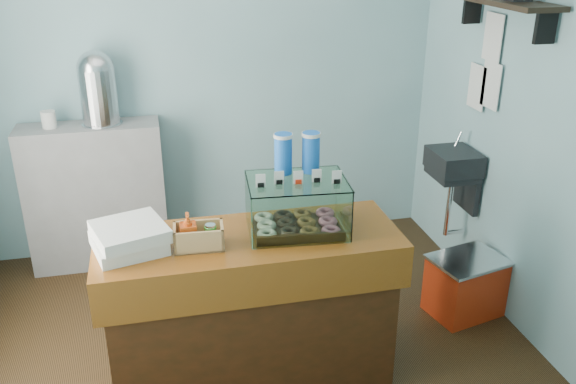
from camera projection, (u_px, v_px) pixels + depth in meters
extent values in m
plane|color=black|center=(246.00, 347.00, 3.78)|extent=(3.50, 3.50, 0.00)
cube|color=#709BA3|center=(208.00, 72.00, 4.56)|extent=(3.50, 0.04, 2.80)
cube|color=#709BA3|center=(313.00, 276.00, 1.88)|extent=(3.50, 0.04, 2.80)
cube|color=#709BA3|center=(533.00, 111.00, 3.58)|extent=(0.04, 3.00, 2.80)
cube|color=black|center=(454.00, 161.00, 4.24)|extent=(0.30, 0.35, 0.15)
cube|color=black|center=(467.00, 186.00, 4.34)|extent=(0.04, 0.30, 0.35)
cylinder|color=silver|center=(458.00, 140.00, 4.29)|extent=(0.02, 0.02, 0.12)
cylinder|color=silver|center=(449.00, 207.00, 4.38)|extent=(0.04, 0.04, 0.45)
cube|color=black|center=(498.00, 0.00, 3.58)|extent=(0.25, 1.00, 0.03)
cube|color=black|center=(546.00, 27.00, 3.28)|extent=(0.12, 0.03, 0.18)
cube|color=black|center=(472.00, 10.00, 3.99)|extent=(0.12, 0.03, 0.18)
cube|color=silver|center=(491.00, 85.00, 3.96)|extent=(0.01, 0.21, 0.30)
cube|color=silver|center=(477.00, 87.00, 4.13)|extent=(0.01, 0.21, 0.30)
cube|color=silver|center=(493.00, 37.00, 3.89)|extent=(0.01, 0.21, 0.30)
cube|color=#461F0D|center=(251.00, 313.00, 3.39)|extent=(1.50, 0.56, 0.84)
cube|color=#4A2309|center=(249.00, 242.00, 3.21)|extent=(1.60, 0.60, 0.06)
cube|color=#4A2309|center=(259.00, 289.00, 3.01)|extent=(1.60, 0.04, 0.18)
cube|color=gray|center=(97.00, 196.00, 4.56)|extent=(1.00, 0.32, 1.10)
cube|color=black|center=(297.00, 228.00, 3.27)|extent=(0.49, 0.36, 0.02)
torus|color=beige|center=(267.00, 234.00, 3.14)|extent=(0.10, 0.10, 0.03)
torus|color=black|center=(289.00, 233.00, 3.16)|extent=(0.10, 0.10, 0.03)
torus|color=brown|center=(311.00, 231.00, 3.17)|extent=(0.10, 0.10, 0.03)
torus|color=#CB5F83|center=(332.00, 230.00, 3.19)|extent=(0.10, 0.10, 0.03)
torus|color=beige|center=(265.00, 225.00, 3.24)|extent=(0.10, 0.10, 0.03)
torus|color=black|center=(286.00, 224.00, 3.25)|extent=(0.10, 0.10, 0.03)
torus|color=brown|center=(307.00, 223.00, 3.27)|extent=(0.10, 0.10, 0.03)
torus|color=#CB5F83|center=(328.00, 221.00, 3.28)|extent=(0.10, 0.10, 0.03)
torus|color=beige|center=(263.00, 217.00, 3.33)|extent=(0.10, 0.10, 0.03)
torus|color=black|center=(284.00, 216.00, 3.34)|extent=(0.10, 0.10, 0.03)
torus|color=brown|center=(304.00, 214.00, 3.36)|extent=(0.10, 0.10, 0.03)
torus|color=#CB5F83|center=(324.00, 213.00, 3.37)|extent=(0.10, 0.10, 0.03)
cube|color=white|center=(303.00, 221.00, 3.05)|extent=(0.51, 0.05, 0.28)
cube|color=white|center=(292.00, 192.00, 3.39)|extent=(0.51, 0.05, 0.28)
cube|color=white|center=(249.00, 209.00, 3.18)|extent=(0.04, 0.37, 0.28)
cube|color=white|center=(344.00, 203.00, 3.25)|extent=(0.04, 0.37, 0.28)
cube|color=white|center=(297.00, 181.00, 3.16)|extent=(0.55, 0.43, 0.01)
cube|color=silver|center=(260.00, 180.00, 3.07)|extent=(0.05, 0.01, 0.07)
cube|color=black|center=(260.00, 184.00, 3.08)|extent=(0.03, 0.02, 0.02)
cube|color=silver|center=(280.00, 179.00, 3.09)|extent=(0.05, 0.01, 0.07)
cube|color=black|center=(280.00, 183.00, 3.10)|extent=(0.03, 0.02, 0.02)
cube|color=silver|center=(299.00, 178.00, 3.10)|extent=(0.05, 0.01, 0.07)
cube|color=red|center=(299.00, 182.00, 3.11)|extent=(0.03, 0.02, 0.02)
cube|color=silver|center=(317.00, 177.00, 3.11)|extent=(0.05, 0.01, 0.07)
cube|color=black|center=(317.00, 181.00, 3.12)|extent=(0.03, 0.02, 0.02)
cube|color=silver|center=(336.00, 176.00, 3.13)|extent=(0.05, 0.01, 0.07)
cube|color=black|center=(336.00, 180.00, 3.14)|extent=(0.03, 0.02, 0.02)
cylinder|color=blue|center=(283.00, 154.00, 3.21)|extent=(0.09, 0.09, 0.22)
cylinder|color=silver|center=(283.00, 136.00, 3.17)|extent=(0.10, 0.10, 0.02)
cylinder|color=blue|center=(311.00, 152.00, 3.23)|extent=(0.09, 0.09, 0.22)
cylinder|color=silver|center=(311.00, 134.00, 3.19)|extent=(0.10, 0.10, 0.02)
cube|color=tan|center=(199.00, 246.00, 3.09)|extent=(0.26, 0.17, 0.01)
cube|color=tan|center=(199.00, 243.00, 3.01)|extent=(0.25, 0.03, 0.12)
cube|color=tan|center=(198.00, 231.00, 3.13)|extent=(0.25, 0.03, 0.12)
cube|color=tan|center=(175.00, 238.00, 3.05)|extent=(0.02, 0.15, 0.12)
cube|color=tan|center=(222.00, 235.00, 3.09)|extent=(0.02, 0.15, 0.12)
imported|color=#C74712|center=(188.00, 230.00, 3.04)|extent=(0.09, 0.09, 0.18)
cylinder|color=#2F8725|center=(211.00, 235.00, 3.08)|extent=(0.06, 0.06, 0.10)
cylinder|color=silver|center=(210.00, 226.00, 3.05)|extent=(0.05, 0.05, 0.01)
cube|color=silver|center=(129.00, 243.00, 3.06)|extent=(0.41, 0.41, 0.07)
cube|color=silver|center=(130.00, 232.00, 3.03)|extent=(0.42, 0.42, 0.07)
cylinder|color=silver|center=(102.00, 124.00, 4.36)|extent=(0.29, 0.29, 0.01)
cylinder|color=silver|center=(99.00, 96.00, 4.28)|extent=(0.26, 0.26, 0.39)
sphere|color=silver|center=(95.00, 69.00, 4.20)|extent=(0.26, 0.26, 0.26)
cube|color=red|center=(465.00, 287.00, 4.06)|extent=(0.51, 0.43, 0.39)
cube|color=silver|center=(469.00, 260.00, 3.97)|extent=(0.54, 0.45, 0.02)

